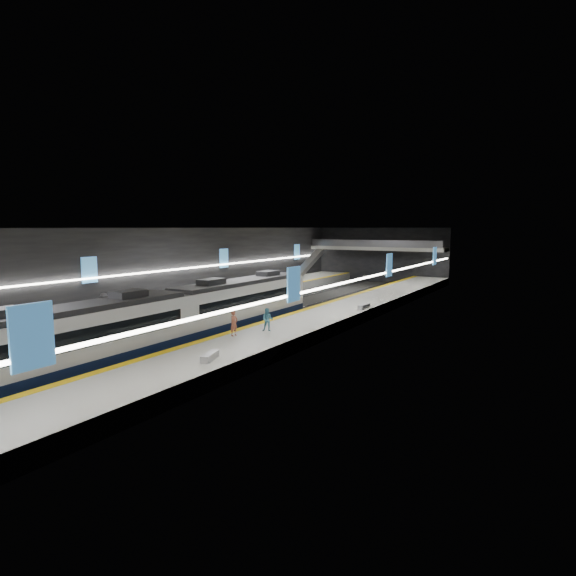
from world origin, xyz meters
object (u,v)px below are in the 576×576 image
Objects in this scene: train at (175,316)px; passenger_left_b at (104,305)px; passenger_right_b at (268,320)px; bench_right_near at (210,357)px; passenger_right_a at (234,324)px; escalator at (308,264)px; bench_right_far at (364,307)px; bench_left_near at (102,307)px; bench_left_far at (269,279)px; passenger_left_a at (279,278)px.

passenger_left_b is at bearing 169.45° from train.
passenger_right_b is at bearing 38.67° from train.
bench_right_near is 5.84m from passenger_right_a.
escalator is 4.94× the size of bench_right_near.
bench_right_far is (17.00, -21.14, -1.70)m from escalator.
bench_left_near is 1.22× the size of bench_right_far.
train is 17.25m from bench_right_far.
bench_right_near is 0.86× the size of passenger_left_b.
escalator is (-10.00, 36.87, 0.70)m from train.
bench_left_near is 3.38m from passenger_left_b.
escalator reaches higher than bench_right_far.
bench_left_far reaches higher than bench_right_far.
escalator is at bearing 25.84° from passenger_right_a.
bench_left_far is at bearing -105.61° from escalator.
passenger_right_a is 27.59m from passenger_left_a.
passenger_right_b is at bearing 28.45° from passenger_left_a.
bench_left_near is 1.26× the size of bench_right_near.
passenger_left_a is at bearing 95.93° from passenger_right_b.
passenger_right_a is (15.71, -2.12, 0.58)m from bench_left_near.
passenger_right_b is 14.26m from passenger_left_b.
bench_right_near is (18.11, -33.47, -0.04)m from bench_left_far.
bench_left_near reaches higher than bench_right_near.
escalator reaches higher than bench_left_near.
passenger_left_a reaches higher than bench_left_near.
bench_right_near is 0.98× the size of passenger_right_a.
bench_left_near is at bearing 156.29° from passenger_right_b.
passenger_right_b is (16.81, 0.20, 0.54)m from bench_left_near.
escalator is 7.62m from bench_left_far.
passenger_left_b reaches higher than bench_left_near.
passenger_left_b is (-15.41, 5.49, 0.74)m from bench_right_near.
passenger_left_b is at bearing 93.73° from passenger_right_a.
bench_left_near is 23.00m from passenger_left_a.
bench_left_near is at bearing 86.96° from passenger_right_a.
train is at bearing -45.35° from bench_left_far.
passenger_left_b is at bearing 142.87° from bench_right_near.
bench_right_far is 12.10m from passenger_right_b.
escalator reaches higher than bench_left_far.
bench_left_near is at bearing -11.00° from passenger_left_a.
bench_left_far is at bearing -134.59° from passenger_left_a.
passenger_right_b is (-2.19, -11.88, 0.59)m from bench_right_far.
escalator is at bearing 89.75° from passenger_right_b.
passenger_right_b is at bearing 82.23° from bench_right_near.
train reaches higher than bench_right_near.
train is 15.95× the size of passenger_left_b.
passenger_left_a is (3.65, -3.37, 0.69)m from bench_left_far.
bench_right_far is at bearing 55.14° from passenger_right_b.
bench_right_near is 1.02× the size of passenger_right_b.
passenger_right_b is at bearing -65.85° from escalator.
passenger_right_a reaches higher than bench_left_far.
passenger_left_a reaches higher than passenger_right_b.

